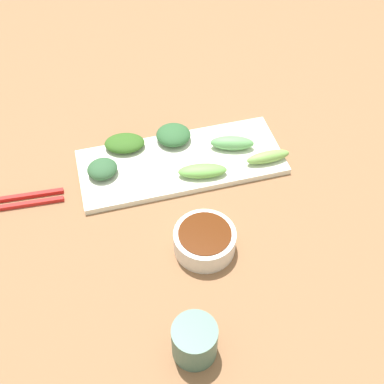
# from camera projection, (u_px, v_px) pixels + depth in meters

# --- Properties ---
(tabletop) EXTENTS (2.10, 2.10, 0.02)m
(tabletop) POSITION_uv_depth(u_px,v_px,m) (186.00, 196.00, 0.89)
(tabletop) COLOR brown
(tabletop) RESTS_ON ground
(sauce_bowl) EXTENTS (0.10, 0.10, 0.04)m
(sauce_bowl) POSITION_uv_depth(u_px,v_px,m) (205.00, 240.00, 0.79)
(sauce_bowl) COLOR silver
(sauce_bowl) RESTS_ON tabletop
(serving_plate) EXTENTS (0.15, 0.38, 0.01)m
(serving_plate) POSITION_uv_depth(u_px,v_px,m) (181.00, 162.00, 0.92)
(serving_plate) COLOR silver
(serving_plate) RESTS_ON tabletop
(broccoli_leafy_0) EXTENTS (0.08, 0.08, 0.03)m
(broccoli_leafy_0) POSITION_uv_depth(u_px,v_px,m) (173.00, 135.00, 0.94)
(broccoli_leafy_0) COLOR #2C592F
(broccoli_leafy_0) RESTS_ON serving_plate
(broccoli_stalk_1) EXTENTS (0.05, 0.09, 0.03)m
(broccoli_stalk_1) POSITION_uv_depth(u_px,v_px,m) (232.00, 143.00, 0.93)
(broccoli_stalk_1) COLOR #5F9E5A
(broccoli_stalk_1) RESTS_ON serving_plate
(broccoli_stalk_2) EXTENTS (0.05, 0.09, 0.02)m
(broccoli_stalk_2) POSITION_uv_depth(u_px,v_px,m) (202.00, 171.00, 0.89)
(broccoli_stalk_2) COLOR #67AA4B
(broccoli_stalk_2) RESTS_ON serving_plate
(broccoli_leafy_3) EXTENTS (0.06, 0.07, 0.03)m
(broccoli_leafy_3) POSITION_uv_depth(u_px,v_px,m) (102.00, 169.00, 0.89)
(broccoli_leafy_3) COLOR #2F5634
(broccoli_leafy_3) RESTS_ON serving_plate
(broccoli_stalk_4) EXTENTS (0.02, 0.08, 0.02)m
(broccoli_stalk_4) POSITION_uv_depth(u_px,v_px,m) (268.00, 157.00, 0.91)
(broccoli_stalk_4) COLOR #77A94E
(broccoli_stalk_4) RESTS_ON serving_plate
(broccoli_leafy_5) EXTENTS (0.07, 0.08, 0.02)m
(broccoli_leafy_5) POSITION_uv_depth(u_px,v_px,m) (125.00, 143.00, 0.93)
(broccoli_leafy_5) COLOR #305A1C
(broccoli_leafy_5) RESTS_ON serving_plate
(tea_cup) EXTENTS (0.06, 0.06, 0.06)m
(tea_cup) POSITION_uv_depth(u_px,v_px,m) (195.00, 341.00, 0.67)
(tea_cup) COLOR #4B7060
(tea_cup) RESTS_ON tabletop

